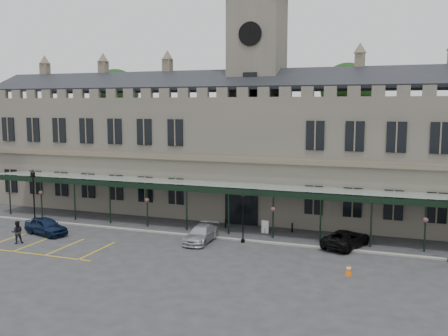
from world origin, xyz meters
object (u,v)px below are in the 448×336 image
(lamp_post_left, at_px, (34,191))
(sign_board, at_px, (265,227))
(lamp_post_mid, at_px, (243,213))
(traffic_cone, at_px, (349,270))
(car_van, at_px, (346,239))
(person_b, at_px, (17,232))
(clock_tower, at_px, (257,87))
(car_left_a, at_px, (46,226))
(station_building, at_px, (256,152))
(car_taxi, at_px, (201,234))

(lamp_post_left, bearing_deg, sign_board, 7.71)
(lamp_post_mid, distance_m, traffic_cone, 10.66)
(traffic_cone, xyz_separation_m, car_van, (-0.88, 6.76, 0.32))
(traffic_cone, xyz_separation_m, sign_board, (-8.08, 8.76, 0.19))
(lamp_post_left, relative_size, person_b, 2.71)
(clock_tower, height_order, car_van, clock_tower)
(clock_tower, height_order, car_left_a, clock_tower)
(station_building, distance_m, car_van, 14.99)
(person_b, bearing_deg, lamp_post_mid, 159.71)
(lamp_post_mid, relative_size, person_b, 2.22)
(lamp_post_mid, xyz_separation_m, car_left_a, (-17.01, -3.35, -1.72))
(clock_tower, bearing_deg, car_left_a, -136.31)
(car_taxi, height_order, person_b, person_b)
(station_building, height_order, sign_board, station_building)
(car_taxi, distance_m, person_b, 15.05)
(lamp_post_left, bearing_deg, person_b, -59.26)
(person_b, bearing_deg, traffic_cone, 141.92)
(station_building, height_order, car_left_a, station_building)
(lamp_post_mid, height_order, person_b, lamp_post_mid)
(station_building, relative_size, car_taxi, 13.03)
(car_left_a, distance_m, person_b, 3.11)
(traffic_cone, height_order, person_b, person_b)
(sign_board, distance_m, car_taxi, 6.22)
(clock_tower, relative_size, traffic_cone, 32.85)
(lamp_post_left, distance_m, person_b, 8.30)
(car_left_a, bearing_deg, clock_tower, -30.36)
(lamp_post_left, height_order, car_left_a, lamp_post_left)
(traffic_cone, bearing_deg, lamp_post_left, 169.37)
(car_taxi, bearing_deg, car_van, 11.54)
(traffic_cone, relative_size, sign_board, 0.66)
(car_van, height_order, person_b, person_b)
(car_van, relative_size, person_b, 2.64)
(lamp_post_mid, relative_size, car_taxi, 0.91)
(car_van, bearing_deg, person_b, 38.47)
(lamp_post_left, distance_m, car_taxi, 18.35)
(lamp_post_mid, xyz_separation_m, car_van, (8.16, 1.51, -1.79))
(clock_tower, bearing_deg, traffic_cone, -55.78)
(car_left_a, bearing_deg, traffic_cone, -78.24)
(car_left_a, bearing_deg, car_taxi, -64.37)
(clock_tower, height_order, person_b, clock_tower)
(lamp_post_left, relative_size, traffic_cone, 6.74)
(lamp_post_left, xyz_separation_m, traffic_cone, (30.50, -5.73, -2.65))
(clock_tower, distance_m, car_taxi, 17.33)
(station_building, xyz_separation_m, clock_tower, (0.00, 0.09, 6.64))
(clock_tower, xyz_separation_m, car_van, (10.16, -9.47, -12.42))
(car_taxi, bearing_deg, station_building, 82.87)
(lamp_post_left, xyz_separation_m, car_left_a, (4.46, -3.82, -2.26))
(clock_tower, height_order, lamp_post_mid, clock_tower)
(traffic_cone, xyz_separation_m, person_b, (-26.39, -1.18, 0.57))
(lamp_post_left, relative_size, car_van, 1.02)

